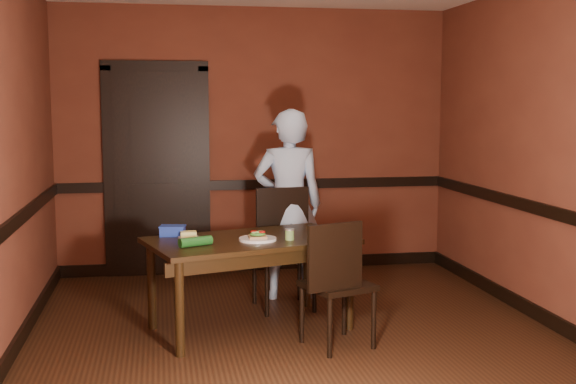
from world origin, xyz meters
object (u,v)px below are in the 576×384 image
object	(u,v)px
chair_far	(284,250)
food_tub	(173,231)
dining_table	(250,284)
chair_near	(338,283)
sandwich_plate	(258,238)
sauce_jar	(290,234)
cheese_saucer	(189,235)
person	(288,204)

from	to	relation	value
chair_far	food_tub	world-z (taller)	chair_far
dining_table	chair_near	distance (m)	0.76
sandwich_plate	sauce_jar	size ratio (longest dim) A/B	3.33
chair_near	cheese_saucer	distance (m)	1.22
sandwich_plate	food_tub	size ratio (longest dim) A/B	1.31
dining_table	sauce_jar	size ratio (longest dim) A/B	17.85
chair_far	sauce_jar	distance (m)	0.69
dining_table	cheese_saucer	world-z (taller)	cheese_saucer
chair_near	person	distance (m)	1.40
dining_table	sandwich_plate	bearing A→B (deg)	-79.21
chair_near	sandwich_plate	distance (m)	0.71
chair_far	cheese_saucer	distance (m)	0.94
chair_near	person	xyz separation A→B (m)	(-0.11, 1.35, 0.38)
dining_table	chair_near	xyz separation A→B (m)	(0.56, -0.49, 0.11)
dining_table	sauce_jar	bearing A→B (deg)	-38.12
dining_table	chair_far	xyz separation A→B (m)	(0.35, 0.53, 0.15)
person	chair_far	bearing A→B (deg)	76.47
person	cheese_saucer	xyz separation A→B (m)	(-0.91, -0.75, -0.11)
sandwich_plate	cheese_saucer	xyz separation A→B (m)	(-0.51, 0.19, -0.00)
dining_table	sandwich_plate	size ratio (longest dim) A/B	5.36
person	sandwich_plate	bearing A→B (deg)	69.97
person	cheese_saucer	size ratio (longest dim) A/B	10.54
food_tub	chair_far	bearing A→B (deg)	30.58
sauce_jar	food_tub	distance (m)	0.92
food_tub	cheese_saucer	bearing A→B (deg)	-28.85
dining_table	sauce_jar	xyz separation A→B (m)	(0.29, -0.11, 0.40)
chair_far	person	distance (m)	0.48
dining_table	cheese_saucer	bearing A→B (deg)	151.12
sauce_jar	food_tub	xyz separation A→B (m)	(-0.86, 0.32, -0.00)
chair_far	chair_near	bearing A→B (deg)	-85.00
sandwich_plate	sauce_jar	xyz separation A→B (m)	(0.24, -0.02, 0.02)
chair_far	sandwich_plate	world-z (taller)	chair_far
chair_near	person	size ratio (longest dim) A/B	0.55
cheese_saucer	sauce_jar	bearing A→B (deg)	-16.30
chair_near	sauce_jar	xyz separation A→B (m)	(-0.28, 0.38, 0.29)
dining_table	chair_far	bearing A→B (deg)	39.94
chair_far	cheese_saucer	xyz separation A→B (m)	(-0.81, -0.42, 0.23)
chair_near	food_tub	xyz separation A→B (m)	(-1.14, 0.70, 0.29)
dining_table	sandwich_plate	world-z (taller)	sandwich_plate
sandwich_plate	chair_far	bearing A→B (deg)	63.56
sauce_jar	chair_far	bearing A→B (deg)	84.02
dining_table	food_tub	xyz separation A→B (m)	(-0.58, 0.20, 0.40)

